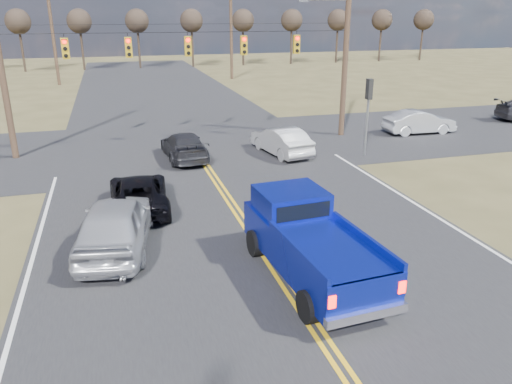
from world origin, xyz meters
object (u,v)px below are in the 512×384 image
object	(u,v)px
pickup_truck	(309,242)
white_car_queue	(281,141)
black_suv	(138,193)
dgrey_car_queue	(184,146)
silver_suv	(116,224)
cross_car_east_near	(419,122)

from	to	relation	value
pickup_truck	white_car_queue	world-z (taller)	pickup_truck
black_suv	dgrey_car_queue	distance (m)	6.87
silver_suv	dgrey_car_queue	distance (m)	10.19
pickup_truck	white_car_queue	xyz separation A→B (m)	(3.38, 12.25, -0.32)
white_car_queue	cross_car_east_near	size ratio (longest dim) A/B	1.01
white_car_queue	silver_suv	bearing A→B (deg)	37.04
pickup_truck	cross_car_east_near	world-z (taller)	pickup_truck
silver_suv	cross_car_east_near	xyz separation A→B (m)	(18.03, 11.16, -0.15)
white_car_queue	cross_car_east_near	distance (m)	9.79
white_car_queue	dgrey_car_queue	distance (m)	4.99
silver_suv	white_car_queue	size ratio (longest dim) A/B	1.16
dgrey_car_queue	cross_car_east_near	xyz separation A→B (m)	(14.52, 1.59, 0.04)
pickup_truck	silver_suv	distance (m)	6.02
cross_car_east_near	pickup_truck	bearing A→B (deg)	140.16
dgrey_car_queue	cross_car_east_near	distance (m)	14.61
silver_suv	dgrey_car_queue	bearing A→B (deg)	-100.14
black_suv	cross_car_east_near	world-z (taller)	cross_car_east_near
white_car_queue	pickup_truck	bearing A→B (deg)	64.73
white_car_queue	dgrey_car_queue	world-z (taller)	white_car_queue
pickup_truck	black_suv	world-z (taller)	pickup_truck
white_car_queue	dgrey_car_queue	xyz separation A→B (m)	(-4.96, 0.51, -0.05)
pickup_truck	cross_car_east_near	size ratio (longest dim) A/B	1.35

